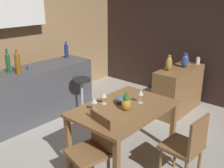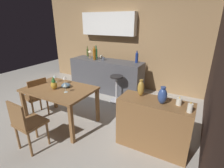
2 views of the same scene
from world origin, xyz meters
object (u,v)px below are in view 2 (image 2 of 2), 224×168
at_px(vase_ceramic_blue, 162,96).
at_px(vase_brass, 141,88).
at_px(cup_slate, 104,59).
at_px(pillar_candle_short, 179,102).
at_px(cup_cream, 101,57).
at_px(chair_near_window, 37,96).
at_px(fruit_bowl, 66,85).
at_px(wine_glass_right, 54,76).
at_px(pillar_candle_tall, 190,108).
at_px(wine_glass_center, 64,78).
at_px(dining_table, 60,93).
at_px(wine_bottle_green, 96,53).
at_px(chair_by_doorway, 26,123).
at_px(wine_bottle_amber, 94,53).
at_px(counter_lamp, 90,52).
at_px(wine_bottle_olive, 88,52).
at_px(bar_stool, 116,88).
at_px(pineapple_centerpiece, 54,84).
at_px(wine_bottle_cobalt, 137,57).
at_px(wine_glass_left, 65,85).
at_px(sideboard_cabinet, 153,125).

height_order(vase_ceramic_blue, vase_brass, vase_brass).
xyz_separation_m(cup_slate, pillar_candle_short, (2.24, -1.65, -0.07)).
xyz_separation_m(cup_slate, cup_cream, (-0.22, 0.23, 0.00)).
distance_m(chair_near_window, fruit_bowl, 0.78).
xyz_separation_m(wine_glass_right, pillar_candle_tall, (2.58, -0.14, 0.01)).
relative_size(cup_slate, cup_cream, 0.88).
xyz_separation_m(wine_glass_center, vase_ceramic_blue, (1.97, -0.12, 0.09)).
bearing_deg(dining_table, cup_cream, 99.76).
height_order(wine_bottle_green, pillar_candle_tall, wine_bottle_green).
distance_m(chair_by_doorway, pillar_candle_tall, 2.37).
distance_m(wine_bottle_amber, counter_lamp, 0.31).
height_order(chair_near_window, wine_bottle_amber, wine_bottle_amber).
bearing_deg(chair_near_window, chair_by_doorway, -46.54).
bearing_deg(wine_bottle_olive, cup_slate, -18.72).
bearing_deg(vase_ceramic_blue, bar_stool, 137.97).
relative_size(wine_bottle_green, pillar_candle_short, 2.84).
xyz_separation_m(chair_near_window, wine_bottle_amber, (0.23, 1.83, 0.60)).
distance_m(dining_table, cup_cream, 2.14).
bearing_deg(wine_bottle_olive, pineapple_centerpiece, -69.44).
bearing_deg(fruit_bowl, cup_slate, 97.17).
distance_m(cup_slate, pillar_candle_tall, 3.00).
distance_m(chair_by_doorway, pineapple_centerpiece, 0.84).
height_order(wine_bottle_olive, vase_brass, wine_bottle_olive).
distance_m(pineapple_centerpiece, wine_bottle_green, 2.07).
bearing_deg(wine_glass_center, vase_brass, -0.16).
bearing_deg(wine_bottle_amber, wine_bottle_cobalt, 12.79).
bearing_deg(chair_near_window, fruit_bowl, 13.27).
relative_size(wine_glass_left, wine_bottle_olive, 0.58).
xyz_separation_m(sideboard_cabinet, chair_by_doorway, (-1.69, -0.99, 0.07)).
distance_m(wine_glass_center, wine_bottle_green, 1.74).
bearing_deg(wine_bottle_amber, wine_bottle_olive, 145.42).
bearing_deg(cup_slate, pillar_candle_tall, -36.79).
relative_size(wine_glass_left, pillar_candle_tall, 1.18).
xyz_separation_m(wine_glass_left, vase_ceramic_blue, (1.64, 0.21, 0.07)).
relative_size(wine_bottle_cobalt, wine_bottle_olive, 1.01).
relative_size(fruit_bowl, vase_ceramic_blue, 0.67).
relative_size(dining_table, wine_bottle_green, 3.49).
xyz_separation_m(cup_cream, vase_brass, (1.88, -1.84, 0.01)).
height_order(sideboard_cabinet, vase_brass, vase_brass).
bearing_deg(wine_bottle_amber, pineapple_centerpiece, -79.71).
bearing_deg(pillar_candle_short, wine_glass_left, -171.29).
bearing_deg(fruit_bowl, wine_bottle_green, 105.81).
relative_size(chair_by_doorway, pineapple_centerpiece, 3.48).
relative_size(dining_table, wine_glass_right, 7.55).
distance_m(pineapple_centerpiece, wine_bottle_olive, 2.32).
relative_size(wine_glass_right, wine_bottle_olive, 0.56).
distance_m(dining_table, pineapple_centerpiece, 0.21).
relative_size(bar_stool, wine_bottle_cobalt, 2.21).
xyz_separation_m(chair_by_doorway, wine_glass_center, (-0.19, 1.07, 0.38)).
relative_size(wine_glass_right, counter_lamp, 0.73).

